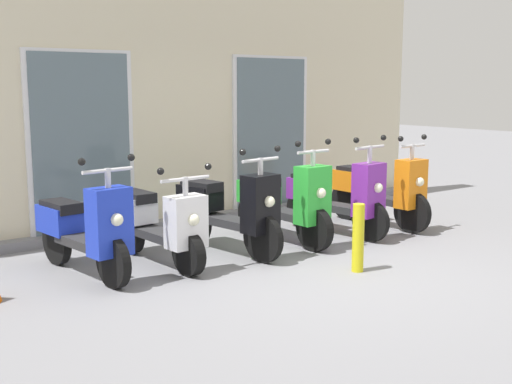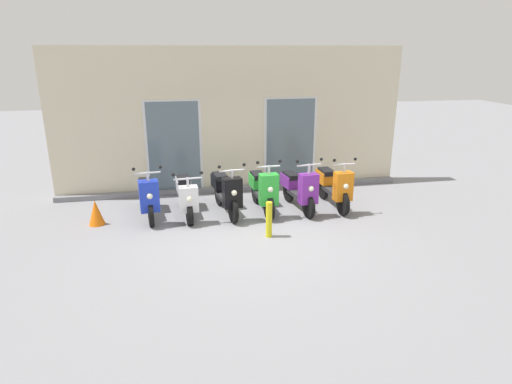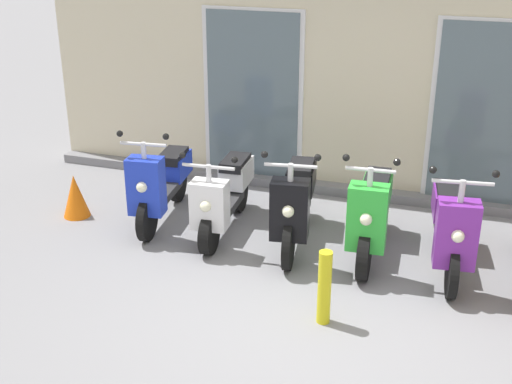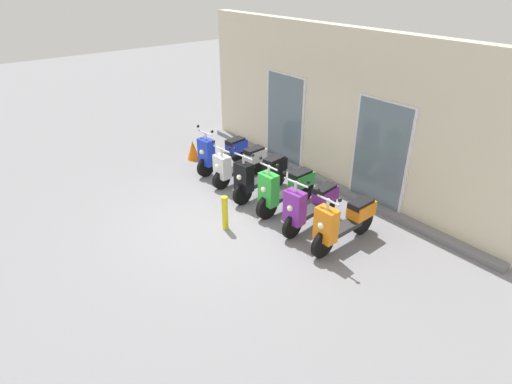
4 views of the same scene
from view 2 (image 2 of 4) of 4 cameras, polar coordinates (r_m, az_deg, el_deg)
name	(u,v)px [view 2 (image 2 of 4)]	position (r m, az deg, el deg)	size (l,w,h in m)	color
ground_plane	(255,233)	(8.57, -0.15, -5.38)	(40.00, 40.00, 0.00)	gray
storefront_facade	(232,123)	(10.90, -3.13, 9.02)	(8.58, 0.50, 3.50)	beige
scooter_blue	(148,195)	(9.47, -13.96, -0.43)	(0.59, 1.61, 1.24)	black
scooter_white	(186,195)	(9.44, -9.13, -0.42)	(0.63, 1.59, 1.10)	black
scooter_black	(226,191)	(9.40, -3.96, 0.11)	(0.62, 1.66, 1.24)	black
scooter_green	(263,190)	(9.55, 0.90, 0.31)	(0.54, 1.61, 1.27)	black
scooter_purple	(299,188)	(9.67, 5.63, 0.51)	(0.61, 1.60, 1.28)	black
scooter_orange	(334,185)	(9.96, 10.09, 0.86)	(0.54, 1.67, 1.26)	black
traffic_cone	(96,213)	(9.46, -20.18, -2.53)	(0.32, 0.32, 0.52)	orange
curb_bollard	(269,220)	(8.28, 1.71, -3.62)	(0.12, 0.12, 0.70)	yellow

